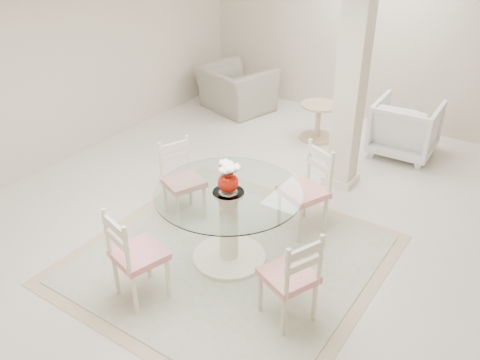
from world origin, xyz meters
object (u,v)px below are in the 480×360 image
Objects in this scene: red_vase at (228,177)px; side_table at (318,123)px; dining_chair_west at (180,174)px; dining_table at (229,226)px; recliner_taupe at (235,88)px; dining_chair_north at (309,184)px; armchair_white at (405,128)px; dining_chair_east at (294,273)px; column at (351,82)px; dining_chair_south at (131,251)px.

side_table is at bearing 100.20° from red_vase.
side_table is (-0.56, 3.13, -0.72)m from red_vase.
dining_table is at bearing -89.48° from dining_chair_west.
red_vase is at bearing 139.33° from recliner_taupe.
dining_chair_north is at bearing 152.75° from recliner_taupe.
dining_table is 1.63× the size of armchair_white.
dining_table is 1.02m from dining_chair_west.
dining_chair_north is 0.96× the size of recliner_taupe.
dining_chair_west reaches higher than recliner_taupe.
red_vase is 1.10m from dining_chair_east.
dining_chair_west reaches higher than side_table.
dining_chair_north is at bearing 67.32° from dining_table.
dining_chair_east is (0.65, -2.51, -0.81)m from column.
dining_chair_north is at bearing -96.62° from dining_chair_south.
dining_table is (-0.29, -2.12, -0.93)m from column.
column is 1.90× the size of dining_table.
recliner_taupe is at bearing 160.93° from dining_chair_north.
dining_chair_east is 0.94× the size of dining_chair_north.
dining_chair_west reaches higher than armchair_white.
recliner_taupe reaches higher than side_table.
red_vase reaches higher than armchair_white.
dining_table is at bearing -97.73° from column.
armchair_white reaches higher than side_table.
dining_chair_north is 1.04× the size of dining_chair_south.
red_vase is 0.55× the size of side_table.
column reaches higher than dining_table.
column reaches higher than recliner_taupe.
column reaches higher than dining_chair_east.
dining_chair_north reaches higher than dining_chair_east.
side_table is (-0.56, 3.13, -0.16)m from dining_table.
column is 4.79× the size of side_table.
side_table is (1.71, -0.30, -0.11)m from recliner_taupe.
dining_table reaches higher than side_table.
red_vase is (0.00, -0.00, 0.56)m from dining_table.
dining_table reaches higher than recliner_taupe.
dining_chair_north is 2.04m from dining_chair_south.
red_vase is 0.35× the size of armchair_white.
dining_chair_west is (-1.33, -0.55, -0.04)m from dining_chair_north.
dining_table is at bearing -89.51° from dining_chair_east.
dining_table is at bearing -79.86° from side_table.
red_vase is at bearing -96.60° from dining_chair_south.
dining_table is 2.52× the size of side_table.
dining_chair_north is 2.46m from armchair_white.
column reaches higher than dining_chair_west.
recliner_taupe is at bearing 46.85° from dining_chair_west.
dining_table reaches higher than armchair_white.
dining_chair_north is (0.39, 0.94, 0.16)m from dining_table.
dining_chair_south is at bearing 73.98° from armchair_white.
dining_table is 1.03m from dining_chair_north.
dining_table is at bearing 146.31° from red_vase.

